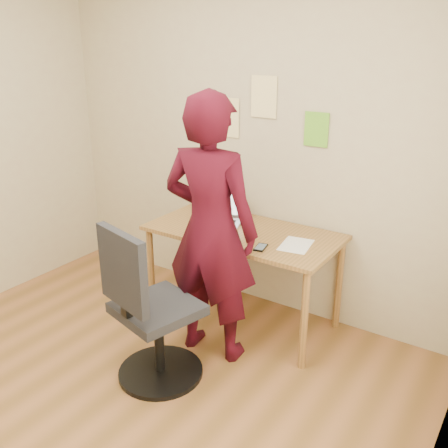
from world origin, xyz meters
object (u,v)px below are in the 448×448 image
Objects in this scene: desk at (243,242)px; phone at (261,247)px; person at (211,230)px; laptop at (218,215)px; office_chair at (149,317)px.

desk is 0.35m from phone.
person is (-0.24, -0.24, 0.15)m from phone.
person reaches higher than phone.
laptop is at bearing -67.22° from person.
person reaches higher than desk.
office_chair is at bearing -96.15° from desk.
office_chair is (-0.37, -0.73, -0.30)m from phone.
laptop is 3.16× the size of phone.
phone is 0.37m from person.
person is (0.03, -0.45, 0.24)m from desk.
phone is 0.13× the size of office_chair.
desk is 9.91× the size of phone.
laptop is at bearing 141.66° from phone.
office_chair is 0.59× the size of person.
phone is at bearing -141.32° from person.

